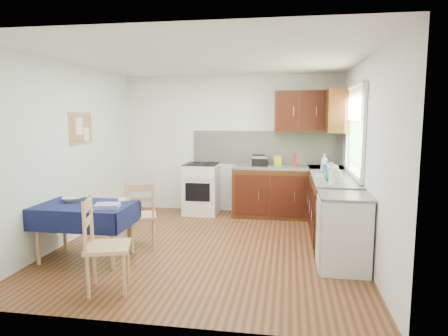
% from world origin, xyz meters
% --- Properties ---
extents(floor, '(4.20, 4.20, 0.00)m').
position_xyz_m(floor, '(0.00, 0.00, 0.00)').
color(floor, '#4E2814').
rests_on(floor, ground).
extents(ceiling, '(4.00, 4.20, 0.02)m').
position_xyz_m(ceiling, '(0.00, 0.00, 2.50)').
color(ceiling, white).
rests_on(ceiling, wall_back).
extents(wall_back, '(4.00, 0.02, 2.50)m').
position_xyz_m(wall_back, '(0.00, 2.10, 1.25)').
color(wall_back, white).
rests_on(wall_back, ground).
extents(wall_front, '(4.00, 0.02, 2.50)m').
position_xyz_m(wall_front, '(0.00, -2.10, 1.25)').
color(wall_front, white).
rests_on(wall_front, ground).
extents(wall_left, '(0.02, 4.20, 2.50)m').
position_xyz_m(wall_left, '(-2.00, 0.00, 1.25)').
color(wall_left, white).
rests_on(wall_left, ground).
extents(wall_right, '(0.02, 4.20, 2.50)m').
position_xyz_m(wall_right, '(2.00, 0.00, 1.25)').
color(wall_right, white).
rests_on(wall_right, ground).
extents(base_cabinets, '(1.90, 2.30, 0.86)m').
position_xyz_m(base_cabinets, '(1.36, 1.26, 0.43)').
color(base_cabinets, '#371509').
rests_on(base_cabinets, ground).
extents(worktop_back, '(1.90, 0.60, 0.04)m').
position_xyz_m(worktop_back, '(1.05, 1.80, 0.88)').
color(worktop_back, slate).
rests_on(worktop_back, base_cabinets).
extents(worktop_right, '(0.60, 1.70, 0.04)m').
position_xyz_m(worktop_right, '(1.70, 0.65, 0.88)').
color(worktop_right, slate).
rests_on(worktop_right, base_cabinets).
extents(worktop_corner, '(0.60, 0.60, 0.04)m').
position_xyz_m(worktop_corner, '(1.70, 1.80, 0.88)').
color(worktop_corner, slate).
rests_on(worktop_corner, base_cabinets).
extents(splashback, '(2.70, 0.02, 0.60)m').
position_xyz_m(splashback, '(0.65, 2.08, 1.20)').
color(splashback, beige).
rests_on(splashback, wall_back).
extents(upper_cabinets, '(1.20, 0.85, 0.70)m').
position_xyz_m(upper_cabinets, '(1.52, 1.80, 1.85)').
color(upper_cabinets, '#371509').
rests_on(upper_cabinets, wall_back).
extents(stove, '(0.60, 0.61, 0.92)m').
position_xyz_m(stove, '(-0.50, 1.80, 0.46)').
color(stove, white).
rests_on(stove, ground).
extents(window, '(0.04, 1.48, 1.26)m').
position_xyz_m(window, '(1.97, 0.70, 1.65)').
color(window, '#2E5523').
rests_on(window, wall_right).
extents(fridge, '(0.58, 0.60, 0.89)m').
position_xyz_m(fridge, '(1.70, -0.55, 0.44)').
color(fridge, white).
rests_on(fridge, ground).
extents(corkboard, '(0.04, 0.62, 0.47)m').
position_xyz_m(corkboard, '(-1.97, 0.30, 1.60)').
color(corkboard, tan).
rests_on(corkboard, wall_left).
extents(dining_table, '(1.15, 0.78, 0.69)m').
position_xyz_m(dining_table, '(-1.41, -0.69, 0.59)').
color(dining_table, '#0F143C').
rests_on(dining_table, ground).
extents(chair_far, '(0.52, 0.52, 0.92)m').
position_xyz_m(chair_far, '(-0.88, -0.22, 0.49)').
color(chair_far, tan).
rests_on(chair_far, ground).
extents(chair_near, '(0.54, 0.54, 0.97)m').
position_xyz_m(chair_near, '(-0.78, -1.53, 0.51)').
color(chair_near, tan).
rests_on(chair_near, ground).
extents(toaster, '(0.26, 0.16, 0.20)m').
position_xyz_m(toaster, '(0.54, 1.78, 0.99)').
color(toaster, silver).
rests_on(toaster, worktop_back).
extents(sandwich_press, '(0.28, 0.25, 0.16)m').
position_xyz_m(sandwich_press, '(0.56, 1.78, 0.98)').
color(sandwich_press, black).
rests_on(sandwich_press, worktop_back).
extents(sauce_bottle, '(0.05, 0.05, 0.23)m').
position_xyz_m(sauce_bottle, '(1.17, 1.73, 1.02)').
color(sauce_bottle, red).
rests_on(sauce_bottle, worktop_back).
extents(yellow_packet, '(0.15, 0.13, 0.17)m').
position_xyz_m(yellow_packet, '(0.87, 1.91, 0.98)').
color(yellow_packet, yellow).
rests_on(yellow_packet, worktop_back).
extents(dish_rack, '(0.37, 0.28, 0.18)m').
position_xyz_m(dish_rack, '(1.63, 0.71, 0.92)').
color(dish_rack, '#9A9A9F').
rests_on(dish_rack, worktop_right).
extents(kettle, '(0.15, 0.15, 0.25)m').
position_xyz_m(kettle, '(1.65, 0.06, 1.01)').
color(kettle, white).
rests_on(kettle, worktop_right).
extents(cup, '(0.13, 0.13, 0.09)m').
position_xyz_m(cup, '(1.76, 1.74, 0.94)').
color(cup, white).
rests_on(cup, worktop_back).
extents(soap_bottle_a, '(0.15, 0.15, 0.28)m').
position_xyz_m(soap_bottle_a, '(1.61, 1.26, 1.04)').
color(soap_bottle_a, white).
rests_on(soap_bottle_a, worktop_right).
extents(soap_bottle_b, '(0.12, 0.12, 0.19)m').
position_xyz_m(soap_bottle_b, '(1.63, 1.06, 1.00)').
color(soap_bottle_b, '#1E5BB0').
rests_on(soap_bottle_b, worktop_right).
extents(soap_bottle_c, '(0.19, 0.19, 0.18)m').
position_xyz_m(soap_bottle_c, '(1.61, 0.30, 0.99)').
color(soap_bottle_c, '#278023').
rests_on(soap_bottle_c, worktop_right).
extents(plate_bowl, '(0.29, 0.29, 0.06)m').
position_xyz_m(plate_bowl, '(-1.65, -0.58, 0.72)').
color(plate_bowl, beige).
rests_on(plate_bowl, dining_table).
extents(book, '(0.21, 0.24, 0.02)m').
position_xyz_m(book, '(-1.11, -0.41, 0.70)').
color(book, white).
rests_on(book, dining_table).
extents(spice_jar, '(0.04, 0.04, 0.08)m').
position_xyz_m(spice_jar, '(-1.42, -0.65, 0.74)').
color(spice_jar, '#238137').
rests_on(spice_jar, dining_table).
extents(tea_towel, '(0.32, 0.28, 0.05)m').
position_xyz_m(tea_towel, '(-1.05, -0.84, 0.72)').
color(tea_towel, navy).
rests_on(tea_towel, dining_table).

